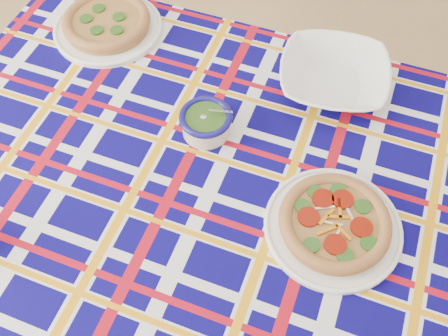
{
  "coord_description": "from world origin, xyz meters",
  "views": [
    {
      "loc": [
        0.3,
        -0.81,
        1.85
      ],
      "look_at": [
        0.34,
        -0.15,
        0.84
      ],
      "focal_mm": 40.0,
      "sensor_mm": 36.0,
      "label": 1
    }
  ],
  "objects_px": {
    "dining_table": "(247,205)",
    "pesto_bowl": "(206,121)",
    "serving_bowl": "(333,77)",
    "main_focaccia_plate": "(335,222)"
  },
  "relations": [
    {
      "from": "dining_table",
      "to": "serving_bowl",
      "type": "relative_size",
      "value": 6.84
    },
    {
      "from": "dining_table",
      "to": "pesto_bowl",
      "type": "relative_size",
      "value": 14.93
    },
    {
      "from": "main_focaccia_plate",
      "to": "pesto_bowl",
      "type": "relative_size",
      "value": 2.39
    },
    {
      "from": "pesto_bowl",
      "to": "dining_table",
      "type": "bearing_deg",
      "value": -61.66
    },
    {
      "from": "dining_table",
      "to": "pesto_bowl",
      "type": "bearing_deg",
      "value": 142.14
    },
    {
      "from": "dining_table",
      "to": "pesto_bowl",
      "type": "height_order",
      "value": "pesto_bowl"
    },
    {
      "from": "pesto_bowl",
      "to": "serving_bowl",
      "type": "relative_size",
      "value": 0.46
    },
    {
      "from": "main_focaccia_plate",
      "to": "serving_bowl",
      "type": "distance_m",
      "value": 0.44
    },
    {
      "from": "dining_table",
      "to": "serving_bowl",
      "type": "height_order",
      "value": "serving_bowl"
    },
    {
      "from": "dining_table",
      "to": "pesto_bowl",
      "type": "xyz_separation_m",
      "value": [
        -0.1,
        0.18,
        0.12
      ]
    }
  ]
}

